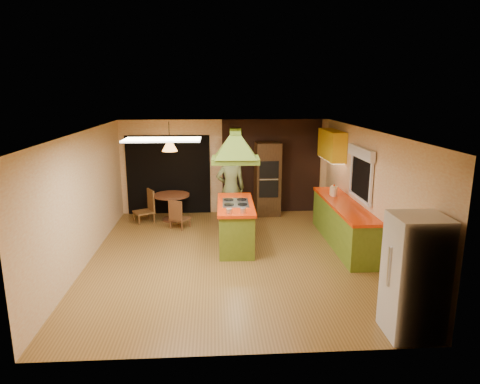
{
  "coord_description": "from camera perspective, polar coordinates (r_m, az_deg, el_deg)",
  "views": [
    {
      "loc": [
        -0.29,
        -7.99,
        3.25
      ],
      "look_at": [
        0.25,
        0.76,
        1.15
      ],
      "focal_mm": 32.0,
      "sensor_mm": 36.0,
      "label": 1
    }
  ],
  "objects": [
    {
      "name": "chair_near",
      "position": [
        10.36,
        -8.01,
        -2.86
      ],
      "size": [
        0.54,
        0.54,
        0.72
      ],
      "primitive_type": null,
      "rotation": [
        0.0,
        0.0,
        2.59
      ],
      "color": "brown",
      "rests_on": "ground"
    },
    {
      "name": "fluor_panel",
      "position": [
        6.88,
        -10.33,
        6.88
      ],
      "size": [
        1.2,
        0.6,
        0.03
      ],
      "primitive_type": "cube",
      "color": "white",
      "rests_on": "ceiling_plane"
    },
    {
      "name": "chair_left",
      "position": [
        10.99,
        -12.75,
        -1.87
      ],
      "size": [
        0.6,
        0.6,
        0.81
      ],
      "primitive_type": null,
      "rotation": [
        0.0,
        0.0,
        -1.07
      ],
      "color": "brown",
      "rests_on": "ground"
    },
    {
      "name": "ground",
      "position": [
        8.63,
        -1.35,
        -8.65
      ],
      "size": [
        6.5,
        6.5,
        0.0
      ],
      "primitive_type": "plane",
      "color": "olive",
      "rests_on": "ground"
    },
    {
      "name": "man",
      "position": [
        10.21,
        -1.25,
        0.46
      ],
      "size": [
        0.76,
        0.55,
        1.91
      ],
      "primitive_type": "imported",
      "rotation": [
        0.0,
        0.0,
        3.29
      ],
      "color": "#596033",
      "rests_on": "ground"
    },
    {
      "name": "canister_medium",
      "position": [
        9.82,
        12.47,
        -0.05
      ],
      "size": [
        0.13,
        0.13,
        0.18
      ],
      "primitive_type": "cylinder",
      "rotation": [
        0.0,
        0.0,
        -0.06
      ],
      "color": "#F3E3C3",
      "rests_on": "right_counter"
    },
    {
      "name": "refrigerator",
      "position": [
        6.22,
        22.26,
        -10.38
      ],
      "size": [
        0.7,
        0.66,
        1.68
      ],
      "primitive_type": "cube",
      "rotation": [
        0.0,
        0.0,
        -0.01
      ],
      "color": "silver",
      "rests_on": "ground"
    },
    {
      "name": "range_hood",
      "position": [
        8.72,
        -0.62,
        6.9
      ],
      "size": [
        0.99,
        0.73,
        0.79
      ],
      "rotation": [
        0.0,
        0.0,
        -0.04
      ],
      "color": "#5B7C1F",
      "rests_on": "ceiling_plane"
    },
    {
      "name": "right_counter",
      "position": [
        9.44,
        13.56,
        -4.1
      ],
      "size": [
        0.62,
        3.05,
        0.92
      ],
      "color": "olive",
      "rests_on": "ground"
    },
    {
      "name": "wall_oven",
      "position": [
        11.26,
        3.68,
        1.74
      ],
      "size": [
        0.67,
        0.63,
        1.93
      ],
      "rotation": [
        0.0,
        0.0,
        0.06
      ],
      "color": "#482E17",
      "rests_on": "ground"
    },
    {
      "name": "nook_opening",
      "position": [
        11.5,
        -9.5,
        2.25
      ],
      "size": [
        2.2,
        0.03,
        2.1
      ],
      "primitive_type": "cube",
      "color": "black",
      "rests_on": "ground"
    },
    {
      "name": "window_right",
      "position": [
        9.03,
        15.88,
        3.53
      ],
      "size": [
        0.12,
        1.35,
        1.06
      ],
      "color": "black",
      "rests_on": "room_walls"
    },
    {
      "name": "room_walls",
      "position": [
        8.24,
        -1.4,
        -0.57
      ],
      "size": [
        5.5,
        6.5,
        6.5
      ],
      "color": "beige",
      "rests_on": "ground"
    },
    {
      "name": "ceiling_plane",
      "position": [
        8.03,
        -1.45,
        8.11
      ],
      "size": [
        6.5,
        6.5,
        0.0
      ],
      "primitive_type": "plane",
      "rotation": [
        3.14,
        0.0,
        0.0
      ],
      "color": "silver",
      "rests_on": "room_walls"
    },
    {
      "name": "canister_small",
      "position": [
        9.96,
        12.24,
        0.15
      ],
      "size": [
        0.16,
        0.16,
        0.17
      ],
      "primitive_type": "cylinder",
      "rotation": [
        0.0,
        0.0,
        -0.27
      ],
      "color": "#FFF4CD",
      "rests_on": "right_counter"
    },
    {
      "name": "canister_large",
      "position": [
        9.86,
        12.41,
        0.14
      ],
      "size": [
        0.16,
        0.16,
        0.22
      ],
      "primitive_type": "cylinder",
      "rotation": [
        0.0,
        0.0,
        0.07
      ],
      "color": "#EFE7C0",
      "rests_on": "right_counter"
    },
    {
      "name": "kitchen_island",
      "position": [
        9.1,
        -0.59,
        -4.3
      ],
      "size": [
        0.79,
        1.89,
        0.95
      ],
      "rotation": [
        0.0,
        0.0,
        -0.02
      ],
      "color": "olive",
      "rests_on": "ground"
    },
    {
      "name": "pendant_lamp",
      "position": [
        10.71,
        -9.36,
        6.05
      ],
      "size": [
        0.46,
        0.46,
        0.25
      ],
      "primitive_type": "cone",
      "rotation": [
        0.0,
        0.0,
        0.23
      ],
      "color": "#FF9E3F",
      "rests_on": "ceiling_plane"
    },
    {
      "name": "brick_panel",
      "position": [
        11.5,
        4.23,
        3.42
      ],
      "size": [
        2.64,
        0.03,
        2.5
      ],
      "primitive_type": "cube",
      "color": "#381E14",
      "rests_on": "ground"
    },
    {
      "name": "dining_table",
      "position": [
        10.98,
        -9.08,
        -1.34
      ],
      "size": [
        0.9,
        0.9,
        0.68
      ],
      "rotation": [
        0.0,
        0.0,
        0.32
      ],
      "color": "brown",
      "rests_on": "ground"
    },
    {
      "name": "upper_cabinets",
      "position": [
        10.67,
        12.13,
        6.17
      ],
      "size": [
        0.34,
        1.4,
        0.7
      ],
      "primitive_type": "cube",
      "color": "yellow",
      "rests_on": "room_walls"
    }
  ]
}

